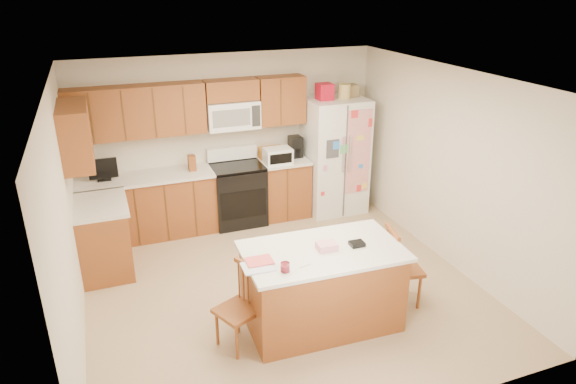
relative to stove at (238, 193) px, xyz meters
name	(u,v)px	position (x,y,z in m)	size (l,w,h in m)	color
ground	(282,286)	(0.00, -1.94, -0.47)	(4.50, 4.50, 0.00)	#9A8865
room_shell	(281,175)	(0.00, -1.94, 0.97)	(4.60, 4.60, 2.52)	beige
cabinetry	(171,177)	(-0.98, -0.15, 0.44)	(3.36, 1.56, 2.15)	brown
stove	(238,193)	(0.00, 0.00, 0.00)	(0.76, 0.65, 1.13)	black
refrigerator	(335,154)	(1.57, -0.06, 0.45)	(0.90, 0.79, 2.04)	white
island	(322,286)	(0.16, -2.75, -0.02)	(1.72, 1.01, 0.99)	brown
windsor_chair_left	(239,309)	(-0.77, -2.79, -0.05)	(0.49, 0.50, 0.89)	brown
windsor_chair_back	(297,265)	(0.10, -2.19, -0.06)	(0.38, 0.36, 0.88)	brown
windsor_chair_right	(401,268)	(1.15, -2.72, -0.03)	(0.45, 0.47, 0.94)	brown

